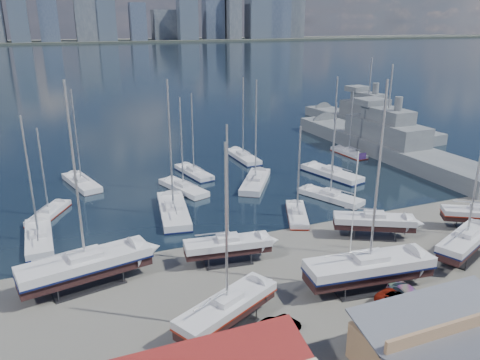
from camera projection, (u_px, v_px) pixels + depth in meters
name	position (u px, v px, depth m)	size (l,w,h in m)	color
ground	(328.00, 267.00, 48.07)	(1400.00, 1400.00, 0.00)	#605E59
water	(83.00, 59.00, 320.03)	(1400.00, 600.00, 0.40)	#172735
far_shore	(65.00, 42.00, 547.67)	(1400.00, 80.00, 2.20)	#2D332D
skyline	(54.00, 7.00, 527.19)	(639.14, 43.80, 107.69)	#475166
shed_grey	(451.00, 344.00, 33.35)	(12.60, 8.40, 4.17)	#8C6B4C
sailboat_cradle_0	(86.00, 265.00, 43.98)	(12.65, 5.75, 19.46)	#2D2D33
sailboat_cradle_1	(227.00, 308.00, 37.78)	(9.98, 6.88, 15.85)	#2D2D33
sailboat_cradle_2	(228.00, 245.00, 48.42)	(9.21, 3.66, 14.73)	#2D2D33
sailboat_cradle_3	(369.00, 267.00, 43.58)	(12.58, 4.80, 19.55)	#2D2D33
sailboat_cradle_4	(374.00, 221.00, 54.19)	(9.26, 6.54, 14.99)	#2D2D33
sailboat_cradle_5	(466.00, 241.00, 49.33)	(10.05, 6.38, 15.80)	#2D2D33
sailboat_cradle_6	(480.00, 214.00, 56.35)	(8.65, 6.46, 14.09)	#2D2D33
sailboat_moored_0	(39.00, 239.00, 53.65)	(3.09, 10.33, 15.36)	black
sailboat_moored_1	(49.00, 214.00, 60.74)	(5.97, 8.23, 12.19)	black
sailboat_moored_2	(82.00, 184.00, 71.86)	(5.41, 10.62, 15.45)	black
sailboat_moored_3	(174.00, 213.00, 61.02)	(5.26, 12.65, 18.34)	black
sailboat_moored_4	(183.00, 189.00, 69.70)	(5.59, 10.03, 14.60)	black
sailboat_moored_5	(194.00, 173.00, 76.94)	(4.35, 9.69, 14.00)	black
sailboat_moored_6	(297.00, 215.00, 60.27)	(5.54, 8.64, 12.56)	black
sailboat_moored_7	(255.00, 183.00, 72.18)	(8.73, 11.04, 16.84)	black
sailboat_moored_8	(243.00, 158.00, 85.65)	(3.15, 10.43, 15.49)	black
sailboat_moored_9	(330.00, 197.00, 66.28)	(6.39, 9.85, 14.49)	black
sailboat_moored_10	(331.00, 175.00, 76.21)	(5.97, 11.67, 16.80)	black
sailboat_moored_11	(349.00, 153.00, 88.54)	(2.94, 8.54, 12.56)	black
naval_ship_east	(384.00, 145.00, 88.82)	(8.76, 49.93, 18.48)	slate
naval_ship_west	(366.00, 121.00, 110.86)	(10.51, 41.07, 17.66)	slate
car_b	(274.00, 330.00, 37.02)	(1.68, 4.83, 1.59)	gray
car_c	(406.00, 306.00, 40.30)	(2.42, 5.25, 1.46)	gray
car_d	(410.00, 299.00, 41.22)	(2.17, 5.35, 1.55)	gray
flagpole	(355.00, 197.00, 48.79)	(1.02, 0.12, 11.58)	white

